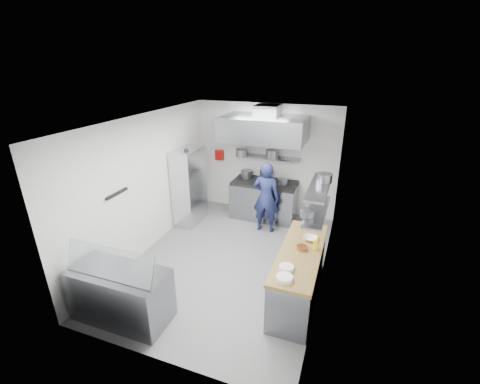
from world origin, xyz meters
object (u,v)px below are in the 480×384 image
at_px(wire_rack, 189,187).
at_px(display_case, 121,294).
at_px(gas_range, 264,201).
at_px(chef, 266,198).

height_order(wire_rack, display_case, wire_rack).
distance_m(gas_range, display_case, 4.24).
relative_size(chef, display_case, 1.11).
relative_size(wire_rack, display_case, 1.23).
bearing_deg(wire_rack, display_case, -80.50).
bearing_deg(chef, display_case, 67.61).
bearing_deg(display_case, chef, 69.18).
bearing_deg(gas_range, wire_rack, -152.23).
bearing_deg(display_case, wire_rack, 99.50).
height_order(chef, wire_rack, wire_rack).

